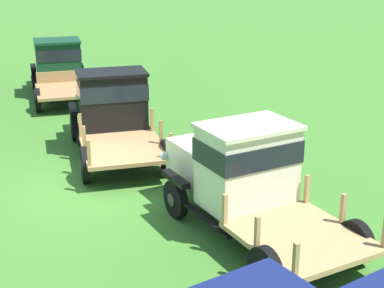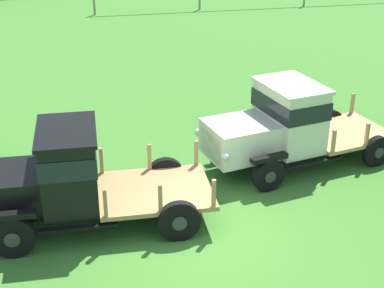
{
  "view_description": "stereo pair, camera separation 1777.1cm",
  "coord_description": "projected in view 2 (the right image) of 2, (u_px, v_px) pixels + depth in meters",
  "views": [
    {
      "loc": [
        13.1,
        -1.54,
        5.62
      ],
      "look_at": [
        0.4,
        2.31,
        1.0
      ],
      "focal_mm": 55.0,
      "sensor_mm": 36.0,
      "label": 1
    },
    {
      "loc": [
        -2.27,
        -10.33,
        7.03
      ],
      "look_at": [
        0.4,
        2.31,
        1.0
      ],
      "focal_mm": 55.0,
      "sensor_mm": 36.0,
      "label": 2
    }
  ],
  "objects": [
    {
      "name": "ground_plane",
      "position": [
        196.0,
        233.0,
        12.56
      ],
      "size": [
        240.0,
        240.0,
        0.0
      ],
      "primitive_type": "plane",
      "color": "#3D7528"
    },
    {
      "name": "vintage_truck_second_in_line",
      "position": [
        60.0,
        178.0,
        12.37
      ],
      "size": [
        5.48,
        2.37,
        2.25
      ],
      "color": "black",
      "rests_on": "ground"
    },
    {
      "name": "vintage_truck_midrow_center",
      "position": [
        282.0,
        125.0,
        14.93
      ],
      "size": [
        5.45,
        3.03,
        2.23
      ],
      "color": "black",
      "rests_on": "ground"
    }
  ]
}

